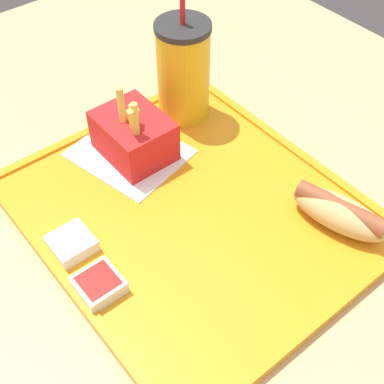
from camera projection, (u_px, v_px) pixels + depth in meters
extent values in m
cube|color=tan|center=(195.00, 378.00, 0.89)|extent=(1.31, 1.10, 0.71)
cube|color=orange|center=(192.00, 211.00, 0.66)|extent=(0.42, 0.36, 0.01)
cube|color=orange|center=(68.00, 283.00, 0.58)|extent=(0.42, 0.01, 0.00)
cube|color=orange|center=(291.00, 147.00, 0.73)|extent=(0.42, 0.01, 0.00)
cube|color=orange|center=(103.00, 124.00, 0.76)|extent=(0.01, 0.36, 0.00)
cube|color=orange|center=(316.00, 322.00, 0.55)|extent=(0.01, 0.36, 0.00)
cube|color=white|center=(130.00, 153.00, 0.72)|extent=(0.17, 0.15, 0.00)
cylinder|color=gold|center=(183.00, 74.00, 0.73)|extent=(0.07, 0.07, 0.13)
cylinder|color=#262626|center=(183.00, 27.00, 0.68)|extent=(0.08, 0.08, 0.01)
cylinder|color=red|center=(183.00, 11.00, 0.67)|extent=(0.01, 0.01, 0.03)
ellipsoid|color=tan|center=(339.00, 213.00, 0.63)|extent=(0.13, 0.07, 0.04)
cylinder|color=brown|center=(341.00, 209.00, 0.62)|extent=(0.11, 0.05, 0.02)
cube|color=red|center=(134.00, 136.00, 0.70)|extent=(0.10, 0.08, 0.06)
cylinder|color=#E5C14C|center=(135.00, 130.00, 0.66)|extent=(0.02, 0.02, 0.07)
cylinder|color=#E5C14C|center=(136.00, 129.00, 0.66)|extent=(0.01, 0.01, 0.08)
cylinder|color=#E5C14C|center=(134.00, 128.00, 0.68)|extent=(0.02, 0.02, 0.06)
cylinder|color=#E5C14C|center=(123.00, 118.00, 0.67)|extent=(0.02, 0.02, 0.08)
cylinder|color=#E5C14C|center=(133.00, 127.00, 0.67)|extent=(0.01, 0.01, 0.07)
cube|color=silver|center=(72.00, 243.00, 0.61)|extent=(0.05, 0.05, 0.02)
cube|color=white|center=(71.00, 239.00, 0.60)|extent=(0.04, 0.04, 0.00)
cube|color=silver|center=(99.00, 285.00, 0.57)|extent=(0.05, 0.05, 0.02)
cube|color=#B21914|center=(98.00, 281.00, 0.57)|extent=(0.04, 0.04, 0.00)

